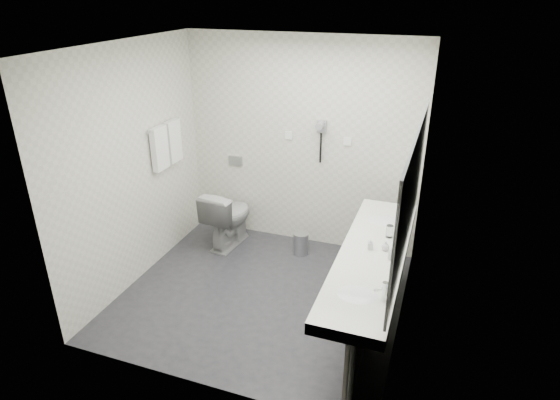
% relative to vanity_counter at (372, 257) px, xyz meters
% --- Properties ---
extents(floor, '(2.80, 2.80, 0.00)m').
position_rel_vanity_counter_xyz_m(floor, '(-1.12, 0.20, -0.80)').
color(floor, '#2C2C32').
rests_on(floor, ground).
extents(ceiling, '(2.80, 2.80, 0.00)m').
position_rel_vanity_counter_xyz_m(ceiling, '(-1.12, 0.20, 1.70)').
color(ceiling, white).
rests_on(ceiling, wall_back).
extents(wall_back, '(2.80, 0.00, 2.80)m').
position_rel_vanity_counter_xyz_m(wall_back, '(-1.12, 1.50, 0.45)').
color(wall_back, silver).
rests_on(wall_back, floor).
extents(wall_front, '(2.80, 0.00, 2.80)m').
position_rel_vanity_counter_xyz_m(wall_front, '(-1.12, -1.10, 0.45)').
color(wall_front, silver).
rests_on(wall_front, floor).
extents(wall_left, '(0.00, 2.60, 2.60)m').
position_rel_vanity_counter_xyz_m(wall_left, '(-2.52, 0.20, 0.45)').
color(wall_left, silver).
rests_on(wall_left, floor).
extents(wall_right, '(0.00, 2.60, 2.60)m').
position_rel_vanity_counter_xyz_m(wall_right, '(0.27, 0.20, 0.45)').
color(wall_right, silver).
rests_on(wall_right, floor).
extents(vanity_counter, '(0.55, 2.20, 0.10)m').
position_rel_vanity_counter_xyz_m(vanity_counter, '(0.00, 0.00, 0.00)').
color(vanity_counter, white).
rests_on(vanity_counter, floor).
extents(vanity_panel, '(0.03, 2.15, 0.75)m').
position_rel_vanity_counter_xyz_m(vanity_panel, '(0.02, 0.00, -0.42)').
color(vanity_panel, '#9B9692').
rests_on(vanity_panel, floor).
extents(vanity_post_near, '(0.06, 0.06, 0.75)m').
position_rel_vanity_counter_xyz_m(vanity_post_near, '(0.05, -1.04, -0.42)').
color(vanity_post_near, silver).
rests_on(vanity_post_near, floor).
extents(vanity_post_far, '(0.06, 0.06, 0.75)m').
position_rel_vanity_counter_xyz_m(vanity_post_far, '(0.05, 1.04, -0.42)').
color(vanity_post_far, silver).
rests_on(vanity_post_far, floor).
extents(mirror, '(0.02, 2.20, 1.05)m').
position_rel_vanity_counter_xyz_m(mirror, '(0.26, 0.00, 0.65)').
color(mirror, '#B2BCC6').
rests_on(mirror, wall_right).
extents(basin_near, '(0.40, 0.31, 0.05)m').
position_rel_vanity_counter_xyz_m(basin_near, '(0.00, -0.65, 0.04)').
color(basin_near, white).
rests_on(basin_near, vanity_counter).
extents(basin_far, '(0.40, 0.31, 0.05)m').
position_rel_vanity_counter_xyz_m(basin_far, '(0.00, 0.65, 0.04)').
color(basin_far, white).
rests_on(basin_far, vanity_counter).
extents(faucet_near, '(0.04, 0.04, 0.15)m').
position_rel_vanity_counter_xyz_m(faucet_near, '(0.19, -0.65, 0.12)').
color(faucet_near, silver).
rests_on(faucet_near, vanity_counter).
extents(faucet_far, '(0.04, 0.04, 0.15)m').
position_rel_vanity_counter_xyz_m(faucet_far, '(0.19, 0.65, 0.12)').
color(faucet_far, silver).
rests_on(faucet_far, vanity_counter).
extents(soap_bottle_a, '(0.05, 0.05, 0.10)m').
position_rel_vanity_counter_xyz_m(soap_bottle_a, '(-0.03, 0.05, 0.10)').
color(soap_bottle_a, white).
rests_on(soap_bottle_a, vanity_counter).
extents(soap_bottle_b, '(0.09, 0.09, 0.09)m').
position_rel_vanity_counter_xyz_m(soap_bottle_b, '(0.10, 0.08, 0.09)').
color(soap_bottle_b, white).
rests_on(soap_bottle_b, vanity_counter).
extents(soap_bottle_c, '(0.04, 0.04, 0.11)m').
position_rel_vanity_counter_xyz_m(soap_bottle_c, '(0.16, -0.06, 0.11)').
color(soap_bottle_c, white).
rests_on(soap_bottle_c, vanity_counter).
extents(glass_left, '(0.07, 0.07, 0.12)m').
position_rel_vanity_counter_xyz_m(glass_left, '(0.10, 0.33, 0.11)').
color(glass_left, silver).
rests_on(glass_left, vanity_counter).
extents(glass_right, '(0.07, 0.07, 0.12)m').
position_rel_vanity_counter_xyz_m(glass_right, '(0.19, 0.38, 0.11)').
color(glass_right, silver).
rests_on(glass_right, vanity_counter).
extents(toilet, '(0.49, 0.77, 0.74)m').
position_rel_vanity_counter_xyz_m(toilet, '(-1.91, 1.08, -0.43)').
color(toilet, white).
rests_on(toilet, floor).
extents(flush_plate, '(0.18, 0.02, 0.12)m').
position_rel_vanity_counter_xyz_m(flush_plate, '(-1.98, 1.49, 0.15)').
color(flush_plate, '#B2B5BA').
rests_on(flush_plate, wall_back).
extents(pedal_bin, '(0.24, 0.24, 0.26)m').
position_rel_vanity_counter_xyz_m(pedal_bin, '(-1.00, 1.15, -0.67)').
color(pedal_bin, '#B2B5BA').
rests_on(pedal_bin, floor).
extents(bin_lid, '(0.18, 0.18, 0.02)m').
position_rel_vanity_counter_xyz_m(bin_lid, '(-1.00, 1.15, -0.54)').
color(bin_lid, '#B2B5BA').
rests_on(bin_lid, pedal_bin).
extents(towel_rail, '(0.02, 0.62, 0.02)m').
position_rel_vanity_counter_xyz_m(towel_rail, '(-2.47, 0.75, 0.75)').
color(towel_rail, silver).
rests_on(towel_rail, wall_left).
extents(towel_near, '(0.07, 0.24, 0.48)m').
position_rel_vanity_counter_xyz_m(towel_near, '(-2.46, 0.61, 0.53)').
color(towel_near, white).
rests_on(towel_near, towel_rail).
extents(towel_far, '(0.07, 0.24, 0.48)m').
position_rel_vanity_counter_xyz_m(towel_far, '(-2.46, 0.89, 0.53)').
color(towel_far, white).
rests_on(towel_far, towel_rail).
extents(dryer_cradle, '(0.10, 0.04, 0.14)m').
position_rel_vanity_counter_xyz_m(dryer_cradle, '(-0.88, 1.47, 0.70)').
color(dryer_cradle, gray).
rests_on(dryer_cradle, wall_back).
extents(dryer_barrel, '(0.08, 0.14, 0.08)m').
position_rel_vanity_counter_xyz_m(dryer_barrel, '(-0.88, 1.40, 0.73)').
color(dryer_barrel, gray).
rests_on(dryer_barrel, dryer_cradle).
extents(dryer_cord, '(0.02, 0.02, 0.35)m').
position_rel_vanity_counter_xyz_m(dryer_cord, '(-0.88, 1.46, 0.45)').
color(dryer_cord, black).
rests_on(dryer_cord, dryer_cradle).
extents(switch_plate_a, '(0.09, 0.02, 0.09)m').
position_rel_vanity_counter_xyz_m(switch_plate_a, '(-1.27, 1.49, 0.55)').
color(switch_plate_a, white).
rests_on(switch_plate_a, wall_back).
extents(switch_plate_b, '(0.09, 0.02, 0.09)m').
position_rel_vanity_counter_xyz_m(switch_plate_b, '(-0.57, 1.49, 0.55)').
color(switch_plate_b, white).
rests_on(switch_plate_b, wall_back).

